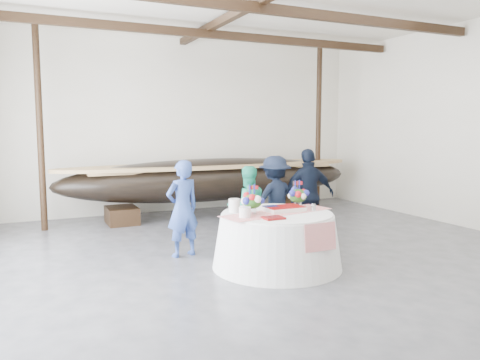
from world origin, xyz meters
name	(u,v)px	position (x,y,z in m)	size (l,w,h in m)	color
floor	(304,272)	(0.00, 0.00, 0.00)	(10.00, 12.00, 0.01)	#3D3D42
wall_back	(182,125)	(0.00, 6.00, 2.25)	(10.00, 0.02, 4.50)	silver
pavilion_structure	(280,15)	(0.00, 0.83, 4.00)	(9.80, 11.76, 4.50)	black
longboat_display	(215,179)	(0.45, 4.84, 0.92)	(7.67, 1.53, 1.44)	black
banquet_table	(277,240)	(-0.24, 0.43, 0.44)	(2.05, 2.05, 0.88)	white
tabletop_items	(274,202)	(-0.25, 0.54, 1.02)	(1.97, 0.99, 0.40)	red
guest_woman_blue	(183,208)	(-1.41, 1.65, 0.83)	(0.61, 0.40, 1.66)	#2B448B
guest_woman_teal	(247,207)	(-0.18, 1.66, 0.76)	(0.74, 0.57, 1.52)	#21AA83
guest_man_left	(275,199)	(0.50, 1.85, 0.84)	(1.08, 0.62, 1.67)	black
guest_man_right	(308,195)	(1.15, 1.68, 0.90)	(1.06, 0.44, 1.80)	black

